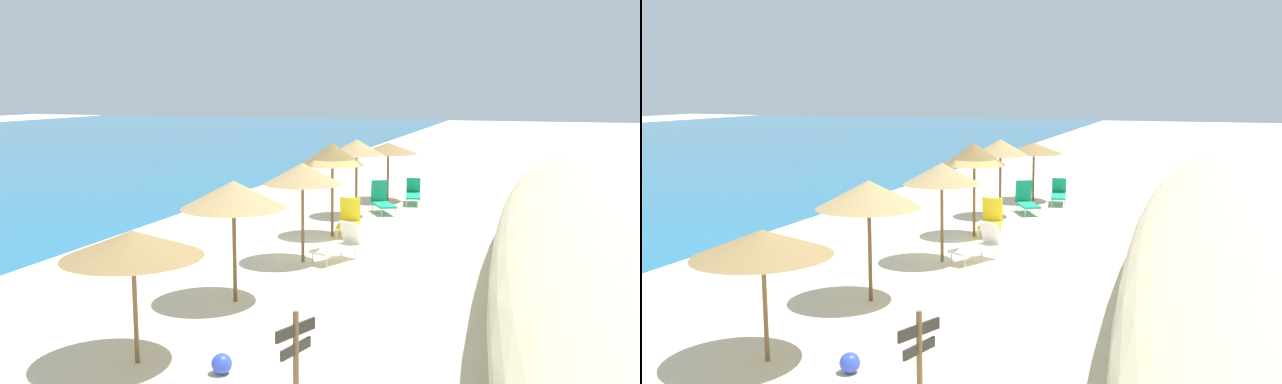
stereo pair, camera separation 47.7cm
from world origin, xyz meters
TOP-DOWN VIEW (x-y plane):
  - ground_plane at (0.00, 0.00)m, footprint 160.00×160.00m
  - beach_umbrella_0 at (-9.56, 1.04)m, footprint 2.43×2.43m
  - beach_umbrella_1 at (-5.86, 0.89)m, footprint 2.34×2.34m
  - beach_umbrella_2 at (-2.09, 0.61)m, footprint 2.12×2.12m
  - beach_umbrella_3 at (1.35, 0.82)m, footprint 2.03×2.03m
  - beach_umbrella_4 at (4.87, 0.97)m, footprint 2.03×2.03m
  - beach_umbrella_5 at (8.70, 0.63)m, footprint 2.44×2.44m
  - lounge_chair_0 at (-1.66, -0.30)m, footprint 1.60×1.20m
  - lounge_chair_1 at (8.33, -0.54)m, footprint 1.73×0.87m
  - lounge_chair_2 at (5.88, 0.21)m, footprint 1.57×1.27m
  - lounge_chair_3 at (1.74, 0.37)m, footprint 1.49×0.89m
  - wooden_signpost at (-10.49, -2.26)m, footprint 0.79×0.34m
  - beach_ball at (-9.54, -0.58)m, footprint 0.35×0.35m

SIDE VIEW (x-z plane):
  - ground_plane at x=0.00m, z-range 0.00..0.00m
  - beach_ball at x=-9.54m, z-range 0.00..0.35m
  - lounge_chair_1 at x=8.33m, z-range -0.07..0.94m
  - lounge_chair_0 at x=-1.66m, z-range -0.06..0.98m
  - lounge_chair_3 at x=1.74m, z-range -0.11..1.05m
  - lounge_chair_2 at x=5.88m, z-range -0.12..1.10m
  - wooden_signpost at x=-10.49m, z-range 0.16..1.73m
  - beach_umbrella_0 at x=-9.56m, z-range 0.94..3.30m
  - beach_umbrella_5 at x=8.70m, z-range 1.00..3.47m
  - beach_umbrella_1 at x=-5.86m, z-range 1.06..3.80m
  - beach_umbrella_2 at x=-2.09m, z-range 1.07..3.82m
  - beach_umbrella_4 at x=4.87m, z-range 1.13..4.00m
  - beach_umbrella_3 at x=1.35m, z-range 1.15..4.16m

